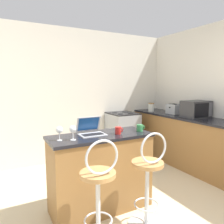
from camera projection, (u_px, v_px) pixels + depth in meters
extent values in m
cube|color=silver|center=(74.00, 96.00, 4.34)|extent=(12.00, 0.06, 2.60)
cube|color=olive|center=(101.00, 174.00, 2.67)|extent=(1.21, 0.49, 0.90)
cube|color=black|center=(101.00, 136.00, 2.61)|extent=(1.24, 0.52, 0.03)
cube|color=olive|center=(201.00, 146.00, 3.84)|extent=(0.61, 3.22, 0.90)
cube|color=black|center=(202.00, 120.00, 3.78)|extent=(0.64, 3.25, 0.03)
cylinder|color=silver|center=(98.00, 210.00, 2.07)|extent=(0.04, 0.04, 0.69)
torus|color=silver|center=(98.00, 220.00, 2.09)|extent=(0.28, 0.28, 0.02)
cylinder|color=#B7844C|center=(98.00, 174.00, 2.03)|extent=(0.34, 0.34, 0.04)
torus|color=silver|center=(102.00, 157.00, 1.92)|extent=(0.32, 0.02, 0.32)
cylinder|color=silver|center=(147.00, 195.00, 2.34)|extent=(0.04, 0.04, 0.69)
torus|color=silver|center=(147.00, 204.00, 2.36)|extent=(0.28, 0.28, 0.02)
cylinder|color=#B7844C|center=(148.00, 163.00, 2.30)|extent=(0.34, 0.34, 0.04)
torus|color=silver|center=(154.00, 148.00, 2.19)|extent=(0.32, 0.02, 0.32)
cube|color=#B7BABF|center=(92.00, 135.00, 2.59)|extent=(0.30, 0.22, 0.01)
cube|color=black|center=(93.00, 134.00, 2.57)|extent=(0.26, 0.12, 0.00)
cube|color=#B7BABF|center=(88.00, 124.00, 2.68)|extent=(0.30, 0.09, 0.19)
cube|color=#19478C|center=(89.00, 124.00, 2.68)|extent=(0.27, 0.07, 0.16)
cube|color=#2D2D30|center=(196.00, 109.00, 3.90)|extent=(0.48, 0.33, 0.30)
cube|color=black|center=(202.00, 110.00, 3.73)|extent=(0.34, 0.01, 0.24)
cube|color=#4C4C51|center=(210.00, 110.00, 3.83)|extent=(0.10, 0.01, 0.24)
cube|color=#9EA3A8|center=(174.00, 109.00, 4.38)|extent=(0.23, 0.26, 0.19)
cube|color=black|center=(173.00, 104.00, 4.35)|extent=(0.05, 0.18, 0.00)
cube|color=black|center=(176.00, 104.00, 4.39)|extent=(0.05, 0.18, 0.00)
cube|color=black|center=(170.00, 107.00, 4.32)|extent=(0.02, 0.02, 0.02)
cube|color=#9EA3A8|center=(122.00, 135.00, 4.58)|extent=(0.55, 0.60, 0.92)
cube|color=black|center=(130.00, 140.00, 4.32)|extent=(0.46, 0.01, 0.41)
cube|color=black|center=(123.00, 113.00, 4.52)|extent=(0.55, 0.60, 0.02)
cylinder|color=black|center=(120.00, 114.00, 4.35)|extent=(0.11, 0.11, 0.01)
cylinder|color=black|center=(131.00, 113.00, 4.47)|extent=(0.11, 0.11, 0.01)
cylinder|color=black|center=(115.00, 112.00, 4.56)|extent=(0.11, 0.11, 0.01)
cylinder|color=black|center=(125.00, 112.00, 4.68)|extent=(0.11, 0.11, 0.01)
cylinder|color=silver|center=(60.00, 140.00, 2.34)|extent=(0.06, 0.06, 0.00)
cylinder|color=silver|center=(59.00, 136.00, 2.33)|extent=(0.01, 0.01, 0.08)
sphere|color=silver|center=(59.00, 130.00, 2.33)|extent=(0.07, 0.07, 0.07)
cylinder|color=silver|center=(151.00, 108.00, 4.73)|extent=(0.12, 0.12, 0.16)
cylinder|color=olive|center=(151.00, 103.00, 4.71)|extent=(0.12, 0.12, 0.02)
cylinder|color=red|center=(118.00, 130.00, 2.64)|extent=(0.07, 0.07, 0.09)
torus|color=red|center=(121.00, 130.00, 2.66)|extent=(0.01, 0.06, 0.06)
cylinder|color=silver|center=(73.00, 140.00, 2.36)|extent=(0.06, 0.06, 0.00)
cylinder|color=silver|center=(73.00, 136.00, 2.35)|extent=(0.01, 0.01, 0.08)
sphere|color=silver|center=(73.00, 129.00, 2.34)|extent=(0.08, 0.08, 0.08)
cylinder|color=#338447|center=(140.00, 128.00, 2.79)|extent=(0.08, 0.08, 0.09)
torus|color=#338447|center=(143.00, 127.00, 2.81)|extent=(0.01, 0.06, 0.06)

